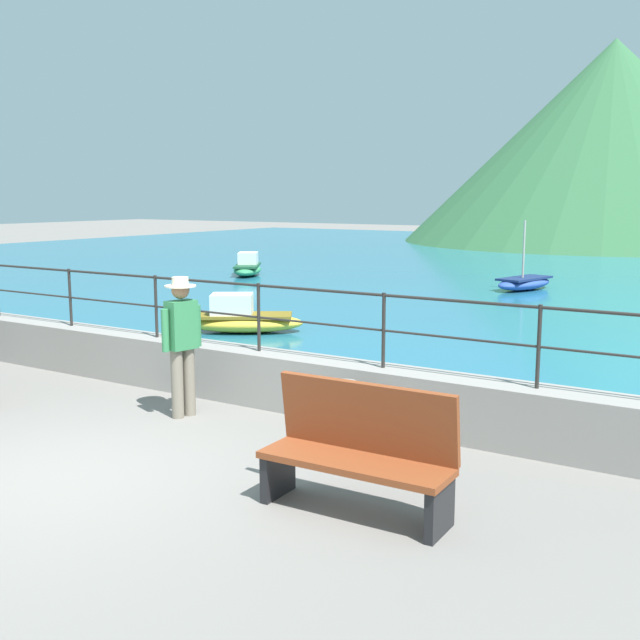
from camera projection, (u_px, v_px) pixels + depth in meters
The scene contains 11 objects.
ground_plane at pixel (65, 476), 7.44m from camera, with size 120.00×120.00×0.00m, color slate.
promenade_wall at pixel (260, 377), 10.06m from camera, with size 20.00×0.56×0.70m, color gray.
railing at pixel (259, 304), 9.90m from camera, with size 18.44×0.04×0.90m.
lake_water at pixel (614, 267), 29.01m from camera, with size 64.00×44.32×0.06m, color #236B89.
hill_main at pixel (610, 143), 43.21m from camera, with size 23.28×23.28×11.43m, color #33663D.
bench_far at pixel (359, 449), 6.56m from camera, with size 1.71×0.59×1.13m.
person_walking at pixel (182, 339), 9.32m from camera, with size 0.38×0.56×1.75m.
bollard at pixel (346, 409), 8.59m from camera, with size 0.24×0.24×0.66m, color gray.
boat_0 at pixel (248, 267), 25.70m from camera, with size 1.97×2.43×0.76m.
boat_2 at pixel (242, 319), 14.95m from camera, with size 2.42×2.00×0.76m.
boat_3 at pixel (524, 283), 21.70m from camera, with size 1.43×2.45×1.98m.
Camera 1 is at (5.91, -4.66, 2.72)m, focal length 42.56 mm.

